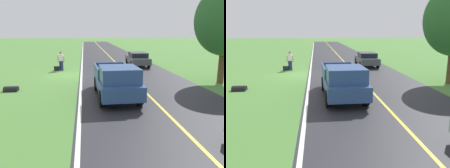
% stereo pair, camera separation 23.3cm
% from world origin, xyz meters
% --- Properties ---
extents(ground_plane, '(200.00, 200.00, 0.00)m').
position_xyz_m(ground_plane, '(0.00, 0.00, 0.00)').
color(ground_plane, '#4C7F38').
extents(road_surface, '(8.01, 120.00, 0.00)m').
position_xyz_m(road_surface, '(-4.70, 0.00, 0.00)').
color(road_surface, '#28282D').
rests_on(road_surface, ground).
extents(lane_edge_line, '(0.16, 117.60, 0.00)m').
position_xyz_m(lane_edge_line, '(-0.88, 0.00, 0.01)').
color(lane_edge_line, silver).
rests_on(lane_edge_line, ground).
extents(lane_centre_line, '(0.14, 117.60, 0.00)m').
position_xyz_m(lane_centre_line, '(-4.70, 0.00, 0.01)').
color(lane_centre_line, gold).
rests_on(lane_centre_line, ground).
extents(hitchhiker_walking, '(0.62, 0.53, 1.75)m').
position_xyz_m(hitchhiker_walking, '(0.95, -2.36, 0.98)').
color(hitchhiker_walking, navy).
rests_on(hitchhiker_walking, ground).
extents(suitcase_carried, '(0.47, 0.24, 0.41)m').
position_xyz_m(suitcase_carried, '(1.38, -2.32, 0.20)').
color(suitcase_carried, black).
rests_on(suitcase_carried, ground).
extents(pickup_truck_passing, '(2.20, 5.45, 1.82)m').
position_xyz_m(pickup_truck_passing, '(-2.82, 7.07, 0.97)').
color(pickup_truck_passing, '#2D4C84').
rests_on(pickup_truck_passing, ground).
extents(sedan_near_oncoming, '(2.00, 4.44, 1.41)m').
position_xyz_m(sedan_near_oncoming, '(-6.59, -4.34, 0.75)').
color(sedan_near_oncoming, '#4C5156').
rests_on(sedan_near_oncoming, ground).
extents(drainage_culvert, '(0.80, 0.60, 0.60)m').
position_xyz_m(drainage_culvert, '(3.28, 4.93, 0.00)').
color(drainage_culvert, black).
rests_on(drainage_culvert, ground).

